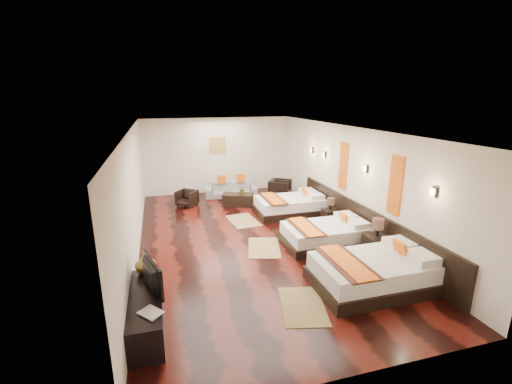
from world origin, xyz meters
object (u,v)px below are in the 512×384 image
object	(u,v)px
nightstand_a	(376,244)
tv	(147,276)
sofa	(231,190)
armchair_left	(187,198)
armchair_right	(280,189)
bed_near	(375,272)
bed_far	(290,205)
book	(144,317)
table_plant	(242,190)
coffee_table	(238,200)
nightstand_b	(330,215)
tv_console	(147,311)
bed_mid	(326,234)
figurine	(145,263)

from	to	relation	value
nightstand_a	tv	distance (m)	5.01
sofa	armchair_left	xyz separation A→B (m)	(-1.66, -0.68, 0.01)
armchair_right	bed_near	bearing A→B (deg)	-149.43
bed_far	book	xyz separation A→B (m)	(-4.20, -5.08, 0.29)
book	table_plant	size ratio (longest dim) A/B	1.17
armchair_right	coffee_table	world-z (taller)	armchair_right
nightstand_b	bed_near	bearing A→B (deg)	-102.93
tv_console	armchair_right	distance (m)	7.68
tv	table_plant	distance (m)	6.32
bed_mid	nightstand_b	world-z (taller)	nightstand_b
nightstand_b	sofa	xyz separation A→B (m)	(-2.14, 3.50, -0.01)
nightstand_a	sofa	bearing A→B (deg)	110.54
tv	book	size ratio (longest dim) A/B	2.76
sofa	armchair_left	size ratio (longest dim) A/B	3.04
coffee_table	nightstand_b	bearing A→B (deg)	-48.95
sofa	armchair_left	world-z (taller)	armchair_left
figurine	armchair_right	bearing A→B (deg)	50.68
tv_console	table_plant	xyz separation A→B (m)	(2.96, 5.74, 0.27)
sofa	bed_near	bearing A→B (deg)	-68.57
tv_console	armchair_right	xyz separation A→B (m)	(4.48, 6.23, 0.06)
tv	armchair_right	bearing A→B (deg)	-52.63
bed_mid	nightstand_b	bearing A→B (deg)	58.74
bed_near	coffee_table	size ratio (longest dim) A/B	2.32
armchair_right	table_plant	xyz separation A→B (m)	(-1.53, -0.49, 0.20)
armchair_right	coffee_table	xyz separation A→B (m)	(-1.68, -0.47, -0.14)
armchair_right	book	bearing A→B (deg)	179.87
sofa	armchair_left	bearing A→B (deg)	-147.78
nightstand_b	figurine	world-z (taller)	figurine
armchair_left	tv_console	bearing A→B (deg)	-62.47
bed_near	bed_far	bearing A→B (deg)	90.04
bed_mid	nightstand_a	bearing A→B (deg)	-52.15
tv_console	book	size ratio (longest dim) A/B	5.50
nightstand_b	tv	size ratio (longest dim) A/B	0.87
coffee_table	tv	bearing A→B (deg)	-116.13
bed_far	figurine	bearing A→B (deg)	-138.31
nightstand_b	armchair_right	xyz separation A→B (m)	(-0.46, 2.92, 0.06)
coffee_table	table_plant	world-z (taller)	table_plant
tv_console	armchair_right	size ratio (longest dim) A/B	2.43
bed_near	nightstand_a	xyz separation A→B (m)	(0.75, 1.05, 0.03)
bed_mid	tv_console	bearing A→B (deg)	-153.66
armchair_left	bed_mid	bearing A→B (deg)	-14.93
sofa	book	bearing A→B (deg)	-100.99
nightstand_a	nightstand_b	size ratio (longest dim) A/B	1.19
figurine	nightstand_b	bearing A→B (deg)	27.34
book	figurine	world-z (taller)	figurine
nightstand_b	book	world-z (taller)	nightstand_b
armchair_right	nightstand_a	bearing A→B (deg)	-141.64
bed_mid	sofa	bearing A→B (deg)	106.32
tv_console	armchair_right	bearing A→B (deg)	54.26
bed_near	nightstand_b	world-z (taller)	bed_near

